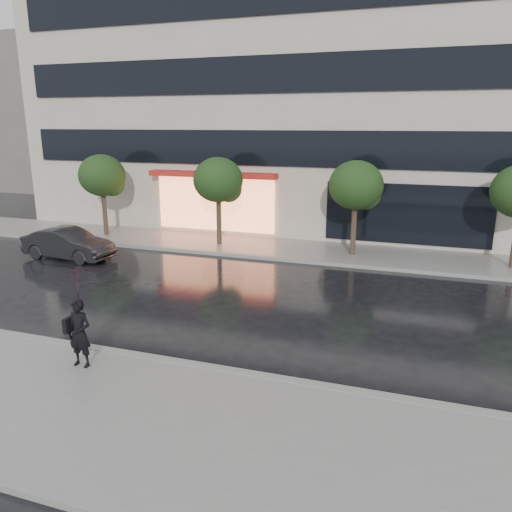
% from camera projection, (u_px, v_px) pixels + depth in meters
% --- Properties ---
extents(ground, '(120.00, 120.00, 0.00)m').
position_uv_depth(ground, '(175.00, 345.00, 12.57)').
color(ground, black).
rests_on(ground, ground).
extents(sidewalk_near, '(60.00, 4.50, 0.12)m').
position_uv_depth(sidewalk_near, '(96.00, 411.00, 9.58)').
color(sidewalk_near, slate).
rests_on(sidewalk_near, ground).
extents(sidewalk_far, '(60.00, 3.50, 0.12)m').
position_uv_depth(sidewalk_far, '(285.00, 249.00, 21.93)').
color(sidewalk_far, slate).
rests_on(sidewalk_far, ground).
extents(curb_near, '(60.00, 0.25, 0.14)m').
position_uv_depth(curb_near, '(155.00, 360.00, 11.64)').
color(curb_near, gray).
rests_on(curb_near, ground).
extents(curb_far, '(60.00, 0.25, 0.14)m').
position_uv_depth(curb_far, '(273.00, 258.00, 20.33)').
color(curb_far, gray).
rests_on(curb_far, ground).
extents(office_building, '(30.00, 12.76, 18.00)m').
position_uv_depth(office_building, '(326.00, 54.00, 26.68)').
color(office_building, '#C0B5A2').
rests_on(office_building, ground).
extents(bg_building_left, '(14.00, 10.00, 12.00)m').
position_uv_depth(bg_building_left, '(25.00, 116.00, 43.49)').
color(bg_building_left, '#59544F').
rests_on(bg_building_left, ground).
extents(tree_far_west, '(2.20, 2.20, 3.99)m').
position_uv_depth(tree_far_west, '(104.00, 177.00, 23.76)').
color(tree_far_west, '#33261C').
rests_on(tree_far_west, ground).
extents(tree_mid_west, '(2.20, 2.20, 3.99)m').
position_uv_depth(tree_mid_west, '(220.00, 182.00, 21.90)').
color(tree_mid_west, '#33261C').
rests_on(tree_mid_west, ground).
extents(tree_mid_east, '(2.20, 2.20, 3.99)m').
position_uv_depth(tree_mid_east, '(357.00, 187.00, 20.04)').
color(tree_mid_east, '#33261C').
rests_on(tree_mid_east, ground).
extents(parked_car, '(3.94, 1.59, 1.27)m').
position_uv_depth(parked_car, '(68.00, 244.00, 20.38)').
color(parked_car, black).
rests_on(parked_car, ground).
extents(pedestrian_with_umbrella, '(0.96, 0.98, 2.29)m').
position_uv_depth(pedestrian_with_umbrella, '(78.00, 302.00, 10.86)').
color(pedestrian_with_umbrella, black).
rests_on(pedestrian_with_umbrella, sidewalk_near).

